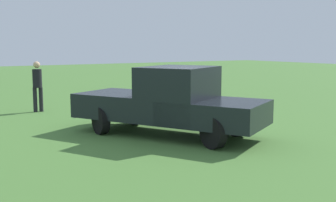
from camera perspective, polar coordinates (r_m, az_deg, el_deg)
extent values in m
plane|color=#477533|center=(11.24, 1.01, -4.33)|extent=(80.00, 80.00, 0.00)
cylinder|color=black|center=(11.10, -9.23, -2.58)|extent=(0.76, 0.22, 0.76)
cylinder|color=black|center=(12.33, -4.76, -1.49)|extent=(0.76, 0.22, 0.76)
cylinder|color=black|center=(9.47, 6.22, -4.30)|extent=(0.76, 0.22, 0.76)
cylinder|color=black|center=(10.87, 9.43, -2.80)|extent=(0.76, 0.22, 0.76)
cube|color=black|center=(11.59, -6.50, -0.40)|extent=(2.64, 2.57, 0.64)
cube|color=black|center=(10.59, 1.42, 0.96)|extent=(2.29, 2.38, 1.40)
cube|color=slate|center=(10.55, 1.43, 3.33)|extent=(2.00, 2.14, 0.48)
cube|color=black|center=(10.22, 6.40, -1.60)|extent=(2.99, 2.76, 0.60)
cube|color=silver|center=(12.21, -10.08, -1.30)|extent=(0.94, 1.61, 0.16)
cylinder|color=black|center=(15.36, -17.05, 0.20)|extent=(0.14, 0.14, 0.86)
cylinder|color=black|center=(15.34, -17.79, 0.16)|extent=(0.14, 0.14, 0.86)
cylinder|color=black|center=(15.27, -17.53, 2.98)|extent=(0.36, 0.36, 0.64)
sphere|color=#D8AD84|center=(15.24, -17.60, 4.77)|extent=(0.23, 0.23, 0.23)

